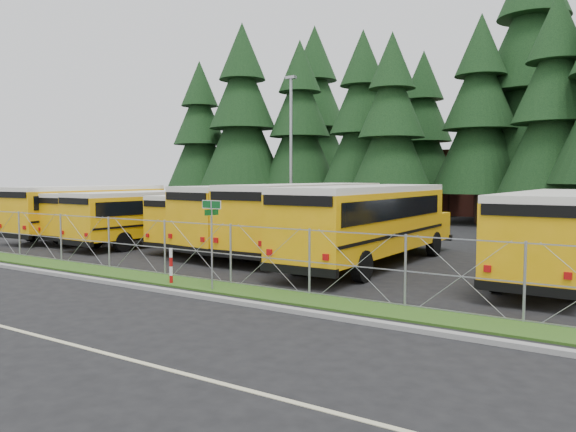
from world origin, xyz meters
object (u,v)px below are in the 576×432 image
(street_sign, at_px, (212,226))
(striped_bollard, at_px, (171,266))
(bus_0, at_px, (95,212))
(bus_2, at_px, (157,218))
(bus_4, at_px, (277,218))
(bus_6, at_px, (371,226))
(bus_3, at_px, (230,220))
(bus_east, at_px, (559,236))
(bus_5, at_px, (312,219))
(light_standard, at_px, (291,147))
(bus_1, at_px, (124,216))

(street_sign, relative_size, striped_bollard, 2.34)
(striped_bollard, bearing_deg, bus_0, 150.33)
(bus_0, bearing_deg, bus_2, -7.48)
(bus_4, distance_m, street_sign, 9.68)
(bus_6, bearing_deg, bus_3, 167.93)
(bus_0, xyz_separation_m, bus_east, (24.59, -0.27, 0.01))
(bus_2, height_order, bus_5, bus_5)
(bus_3, height_order, light_standard, light_standard)
(bus_2, bearing_deg, street_sign, -34.22)
(bus_0, bearing_deg, bus_1, 0.67)
(bus_3, bearing_deg, bus_1, -173.25)
(bus_5, bearing_deg, bus_east, -7.83)
(bus_2, height_order, bus_3, bus_2)
(bus_5, distance_m, light_standard, 12.43)
(bus_3, relative_size, street_sign, 3.64)
(street_sign, relative_size, light_standard, 0.28)
(bus_3, bearing_deg, bus_4, -1.46)
(street_sign, bearing_deg, bus_0, 153.07)
(bus_3, xyz_separation_m, bus_east, (15.32, -1.23, 0.17))
(bus_east, bearing_deg, light_standard, 149.98)
(bus_4, distance_m, bus_6, 5.90)
(bus_2, xyz_separation_m, light_standard, (1.52, 10.65, 4.11))
(light_standard, bearing_deg, striped_bollard, -68.74)
(bus_4, xyz_separation_m, street_sign, (3.66, -8.95, 0.47))
(bus_2, xyz_separation_m, striped_bollard, (8.64, -7.64, -0.79))
(bus_3, bearing_deg, bus_6, -11.45)
(bus_6, bearing_deg, bus_2, 177.64)
(bus_3, distance_m, bus_east, 15.37)
(bus_1, distance_m, bus_2, 3.20)
(bus_0, bearing_deg, bus_5, 0.22)
(bus_6, relative_size, street_sign, 4.32)
(bus_1, bearing_deg, striped_bollard, -36.62)
(bus_3, relative_size, light_standard, 1.01)
(light_standard, bearing_deg, bus_3, -76.06)
(bus_2, bearing_deg, bus_4, 12.72)
(bus_3, bearing_deg, street_sign, -53.62)
(bus_0, height_order, bus_4, bus_4)
(bus_1, xyz_separation_m, bus_6, (15.60, -0.97, 0.24))
(bus_6, bearing_deg, striped_bollard, -118.22)
(bus_1, bearing_deg, bus_4, 2.29)
(bus_east, relative_size, street_sign, 4.11)
(bus_east, distance_m, street_sign, 11.70)
(bus_2, relative_size, striped_bollard, 8.82)
(bus_2, distance_m, street_sign, 12.98)
(bus_4, bearing_deg, bus_east, 2.42)
(bus_2, distance_m, bus_6, 12.45)
(bus_3, relative_size, bus_4, 0.86)
(bus_5, distance_m, striped_bollard, 8.97)
(bus_1, bearing_deg, street_sign, -33.05)
(bus_4, bearing_deg, bus_3, -173.91)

